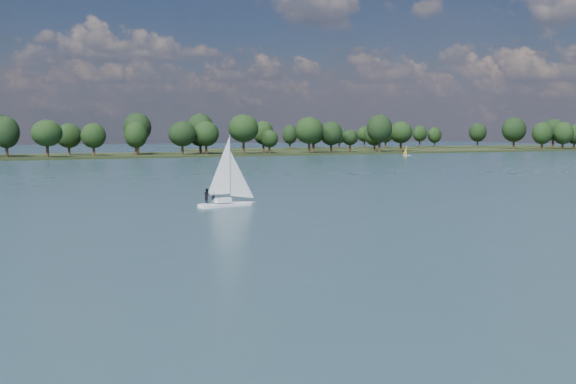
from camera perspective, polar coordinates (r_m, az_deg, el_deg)
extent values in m
plane|color=#233342|center=(123.31, -9.62, 1.26)|extent=(700.00, 700.00, 0.00)
cube|color=black|center=(232.89, -17.27, 2.99)|extent=(660.00, 40.00, 1.50)
cube|color=black|center=(339.24, 9.26, 3.83)|extent=(220.00, 30.00, 1.40)
cube|color=white|center=(75.01, -5.54, -1.29)|extent=(6.83, 2.86, 0.78)
cube|color=white|center=(74.93, -5.55, -0.70)|extent=(2.11, 1.46, 0.49)
cylinder|color=silver|center=(74.63, -5.57, 2.09)|extent=(0.12, 0.12, 7.79)
imported|color=black|center=(74.58, -6.65, -0.26)|extent=(0.43, 0.63, 1.68)
imported|color=black|center=(73.83, -7.21, -0.33)|extent=(0.76, 0.91, 1.68)
cube|color=white|center=(238.82, 10.49, 3.20)|extent=(2.62, 1.58, 0.39)
cylinder|color=silver|center=(238.75, 10.50, 3.67)|extent=(0.07, 0.07, 3.51)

